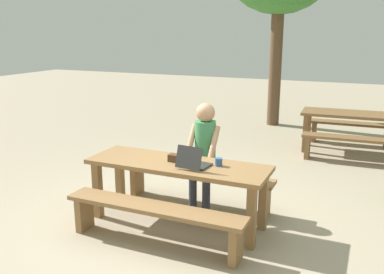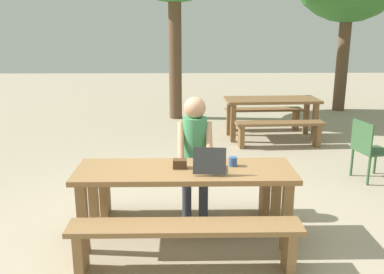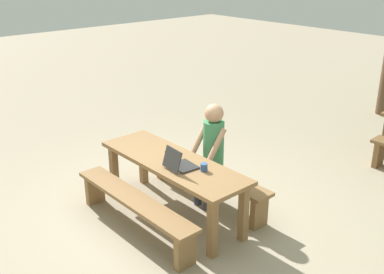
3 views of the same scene
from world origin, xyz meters
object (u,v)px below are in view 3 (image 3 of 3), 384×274
object	(u,v)px
small_pouch	(171,155)
laptop	(179,163)
coffee_mug	(204,167)
person_seated	(211,148)
picnic_table_front	(173,168)

from	to	relation	value
small_pouch	laptop	bearing A→B (deg)	-22.18
laptop	coffee_mug	bearing A→B (deg)	-139.43
laptop	coffee_mug	size ratio (longest dim) A/B	3.90
laptop	small_pouch	bearing A→B (deg)	-16.86
coffee_mug	person_seated	world-z (taller)	person_seated
small_pouch	person_seated	distance (m)	0.54
coffee_mug	small_pouch	bearing A→B (deg)	-174.22
coffee_mug	person_seated	xyz separation A→B (m)	(-0.36, 0.46, -0.00)
small_pouch	coffee_mug	xyz separation A→B (m)	(0.52, 0.05, 0.00)
picnic_table_front	small_pouch	bearing A→B (deg)	151.93
picnic_table_front	small_pouch	xyz separation A→B (m)	(-0.05, 0.03, 0.16)
laptop	person_seated	distance (m)	0.64
picnic_table_front	laptop	size ratio (longest dim) A/B	5.98
picnic_table_front	person_seated	world-z (taller)	person_seated
picnic_table_front	small_pouch	distance (m)	0.17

